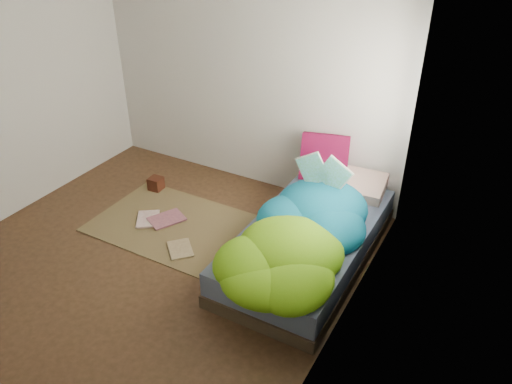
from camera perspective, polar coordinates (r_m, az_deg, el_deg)
ground at (r=4.67m, az=-11.84°, el=-7.67°), size 3.50×3.50×0.00m
room_walls at (r=3.88m, az=-14.24°, el=11.39°), size 3.54×3.54×2.62m
bed at (r=4.52m, az=5.95°, el=-5.87°), size 1.00×2.00×0.34m
duvet at (r=4.16m, az=4.97°, el=-3.72°), size 0.96×1.84×0.34m
rug at (r=5.08m, az=-9.23°, el=-3.74°), size 1.60×1.10×0.01m
pillow_floral at (r=4.97m, az=10.79°, el=0.86°), size 0.68×0.46×0.15m
pillow_magenta at (r=5.08m, az=7.83°, el=3.92°), size 0.50×0.27×0.47m
open_book at (r=4.47m, az=7.72°, el=3.38°), size 0.44×0.11×0.27m
wooden_box at (r=5.67m, az=-11.37°, el=0.96°), size 0.15×0.15×0.14m
floor_book_a at (r=5.20m, az=-13.44°, el=-3.10°), size 0.35×0.37×0.02m
floor_book_b at (r=5.23m, az=-10.77°, el=-2.44°), size 0.38×0.42×0.03m
floor_book_c at (r=4.71m, az=-9.90°, el=-6.70°), size 0.35×0.35×0.02m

